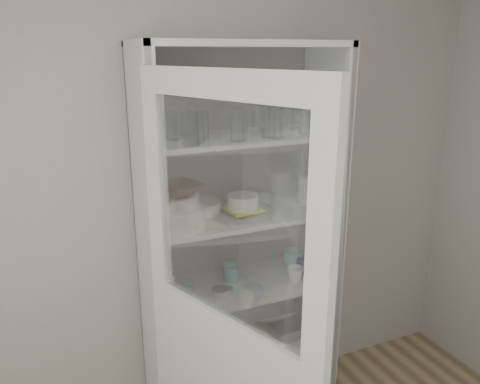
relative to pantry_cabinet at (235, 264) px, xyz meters
name	(u,v)px	position (x,y,z in m)	size (l,w,h in m)	color
wall_back	(189,198)	(-0.20, 0.16, 0.36)	(3.60, 0.02, 2.60)	#BAB5B1
pantry_cabinet	(235,264)	(0.00, 0.00, 0.00)	(1.00, 0.45, 2.10)	silver
cupboard_door	(227,368)	(-0.34, -0.71, -0.07)	(0.36, 0.85, 2.00)	silver
tumbler_0	(191,129)	(-0.30, -0.23, 0.79)	(0.07, 0.07, 0.15)	silver
tumbler_1	(197,126)	(-0.26, -0.18, 0.79)	(0.07, 0.07, 0.15)	silver
tumbler_2	(238,126)	(-0.08, -0.21, 0.79)	(0.07, 0.07, 0.14)	silver
tumbler_3	(276,122)	(0.12, -0.20, 0.79)	(0.07, 0.07, 0.14)	silver
tumbler_4	(269,123)	(0.10, -0.18, 0.79)	(0.07, 0.07, 0.14)	silver
tumbler_5	(287,121)	(0.20, -0.17, 0.79)	(0.07, 0.07, 0.14)	silver
tumbler_6	(306,120)	(0.30, -0.18, 0.79)	(0.07, 0.07, 0.14)	silver
tumbler_7	(174,123)	(-0.33, -0.06, 0.80)	(0.08, 0.08, 0.15)	silver
tumbler_8	(202,124)	(-0.20, -0.09, 0.79)	(0.07, 0.07, 0.13)	silver
tumbler_9	(188,125)	(-0.26, -0.06, 0.79)	(0.06, 0.06, 0.13)	silver
tumbler_10	(265,120)	(0.13, -0.08, 0.79)	(0.07, 0.07, 0.14)	silver
goblet_0	(160,118)	(-0.36, 0.06, 0.81)	(0.08, 0.08, 0.17)	silver
goblet_1	(193,118)	(-0.21, 0.02, 0.81)	(0.08, 0.08, 0.17)	silver
goblet_2	(268,113)	(0.19, 0.01, 0.81)	(0.08, 0.08, 0.18)	silver
goblet_3	(296,114)	(0.35, 0.01, 0.80)	(0.07, 0.07, 0.15)	silver
plate_stack_front	(179,217)	(-0.35, -0.14, 0.37)	(0.25, 0.25, 0.10)	white
plate_stack_back	(199,207)	(-0.19, 0.03, 0.35)	(0.23, 0.23, 0.06)	white
cream_bowl	(178,201)	(-0.35, -0.14, 0.45)	(0.20, 0.20, 0.06)	white
terracotta_bowl	(178,189)	(-0.35, -0.14, 0.51)	(0.22, 0.22, 0.05)	#4D2917
glass_platter	(243,212)	(0.01, -0.09, 0.33)	(0.34, 0.34, 0.02)	silver
yellow_trivet	(243,209)	(0.01, -0.09, 0.35)	(0.16, 0.16, 0.01)	yellow
white_ramekin	(243,201)	(0.01, -0.09, 0.39)	(0.16, 0.16, 0.07)	white
grey_bowl_stack	(310,189)	(0.41, -0.07, 0.40)	(0.13, 0.13, 0.16)	silver
mug_blue	(306,267)	(0.38, -0.11, -0.04)	(0.11, 0.11, 0.09)	navy
mug_teal	(292,259)	(0.34, -0.02, -0.03)	(0.11, 0.11, 0.11)	teal
mug_white	(295,275)	(0.28, -0.17, -0.04)	(0.09, 0.09, 0.08)	white
teal_jar	(231,272)	(-0.03, -0.01, -0.03)	(0.08, 0.08, 0.10)	teal
measuring_cups	(221,292)	(-0.14, -0.14, -0.06)	(0.09, 0.09, 0.04)	silver
white_canister	(165,286)	(-0.41, -0.06, -0.02)	(0.11, 0.11, 0.13)	white
cream_dish	(238,342)	(-0.01, -0.06, -0.44)	(0.22, 0.22, 0.07)	white
tin_box	(290,329)	(0.31, -0.07, -0.45)	(0.21, 0.15, 0.06)	#91929B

